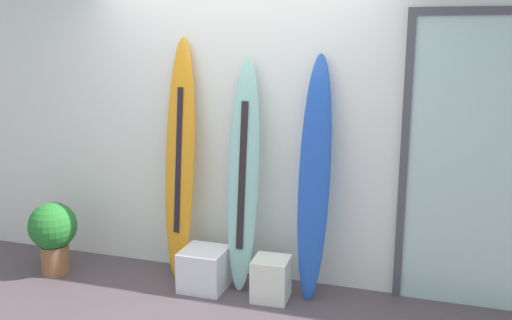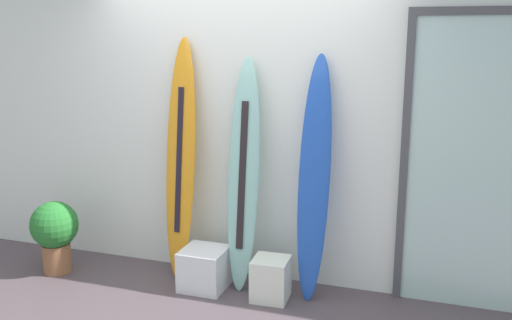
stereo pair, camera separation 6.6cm
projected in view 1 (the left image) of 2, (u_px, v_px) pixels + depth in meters
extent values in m
cube|color=silver|center=(244.00, 114.00, 4.81)|extent=(7.20, 0.20, 2.80)
ellipsoid|color=orange|center=(180.00, 160.00, 4.79)|extent=(0.29, 0.32, 2.05)
cube|color=black|center=(178.00, 161.00, 4.75)|extent=(0.06, 0.16, 1.22)
cone|color=black|center=(180.00, 257.00, 4.92)|extent=(0.07, 0.08, 0.11)
ellipsoid|color=#8BC4BA|center=(243.00, 175.00, 4.59)|extent=(0.27, 0.35, 1.90)
cube|color=black|center=(242.00, 176.00, 4.56)|extent=(0.06, 0.19, 1.18)
cone|color=black|center=(241.00, 269.00, 4.70)|extent=(0.07, 0.08, 0.11)
ellipsoid|color=#204EB4|center=(314.00, 179.00, 4.42)|extent=(0.25, 0.35, 1.93)
cone|color=black|center=(310.00, 278.00, 4.52)|extent=(0.07, 0.08, 0.11)
cube|color=white|center=(204.00, 269.00, 4.70)|extent=(0.36, 0.36, 0.34)
cube|color=silver|center=(271.00, 279.00, 4.51)|extent=(0.29, 0.29, 0.34)
cube|color=silver|center=(478.00, 168.00, 4.21)|extent=(1.01, 0.02, 2.20)
cube|color=#47474C|center=(404.00, 163.00, 4.37)|extent=(0.06, 0.06, 2.20)
cube|color=#47474C|center=(492.00, 11.00, 3.96)|extent=(1.13, 0.06, 0.06)
cylinder|color=brown|center=(55.00, 259.00, 5.00)|extent=(0.24, 0.24, 0.26)
sphere|color=#256F2B|center=(53.00, 226.00, 4.94)|extent=(0.41, 0.41, 0.41)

